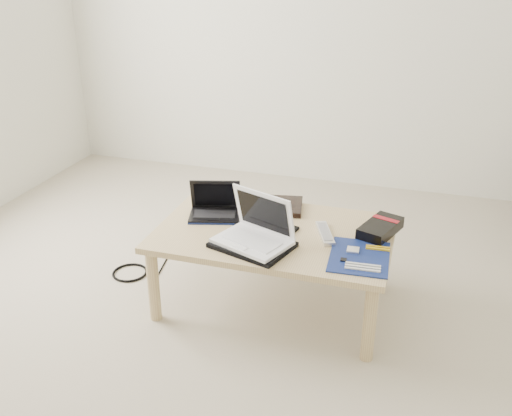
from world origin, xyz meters
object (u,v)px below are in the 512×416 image
(white_laptop, at_px, (256,231))
(netbook, at_px, (215,208))
(gpu_box, at_px, (380,228))
(coffee_table, at_px, (274,240))

(white_laptop, bearing_deg, netbook, 140.35)
(white_laptop, height_order, gpu_box, white_laptop)
(coffee_table, relative_size, gpu_box, 3.91)
(coffee_table, bearing_deg, gpu_box, 13.60)
(netbook, bearing_deg, white_laptop, -39.65)
(white_laptop, bearing_deg, coffee_table, 75.11)
(coffee_table, height_order, netbook, netbook)
(white_laptop, xyz_separation_m, gpu_box, (0.52, 0.28, -0.04))
(netbook, distance_m, white_laptop, 0.37)
(coffee_table, xyz_separation_m, gpu_box, (0.48, 0.12, 0.08))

